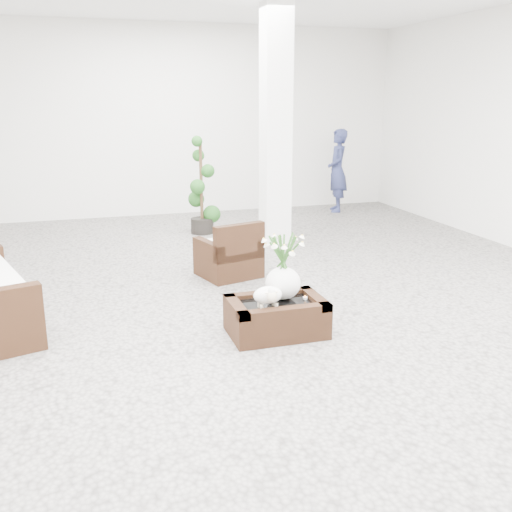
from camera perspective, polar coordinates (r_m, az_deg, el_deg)
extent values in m
plane|color=gray|center=(6.24, -0.27, -5.26)|extent=(11.00, 11.00, 0.00)
cube|color=white|center=(8.88, 1.93, 12.49)|extent=(0.40, 0.40, 3.50)
cube|color=#351D0F|center=(5.58, 2.00, -6.13)|extent=(0.90, 0.60, 0.31)
ellipsoid|color=white|center=(5.36, 1.16, -4.05)|extent=(0.28, 0.23, 0.21)
cylinder|color=white|center=(5.63, 4.84, -4.09)|extent=(0.04, 0.04, 0.03)
cube|color=#351D0F|center=(7.30, -2.73, 0.76)|extent=(0.82, 0.81, 0.72)
imported|color=navy|center=(11.54, 7.99, 8.29)|extent=(0.53, 0.67, 1.60)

